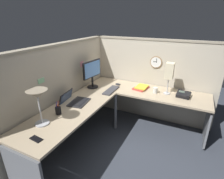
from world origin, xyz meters
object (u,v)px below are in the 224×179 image
Objects in this scene: computer_mouse at (118,84)px; desk_lamp_paper at (169,72)px; laptop at (73,100)px; keyboard at (111,90)px; pen_cup at (58,110)px; cell_phone at (36,139)px; wall_clock at (156,62)px; monitor at (92,72)px; office_phone at (184,95)px; coffee_mug at (155,90)px; desk_lamp_dome at (38,97)px; book_stack at (141,87)px.

desk_lamp_paper reaches higher than computer_mouse.
laptop is 0.72m from keyboard.
desk_lamp_paper is at bearing -41.86° from pen_cup.
keyboard reaches higher than cell_phone.
keyboard is at bearing 135.95° from wall_clock.
monitor is at bearing 103.24° from desk_lamp_paper.
cell_phone is at bearing 144.41° from office_phone.
monitor is 2.27× the size of wall_clock.
desk_lamp_paper is 0.39m from coffee_mug.
office_phone is 0.78m from wall_clock.
pen_cup reaches higher than cell_phone.
desk_lamp_dome reaches higher than office_phone.
computer_mouse is 1.86m from cell_phone.
monitor reaches higher than pen_cup.
cell_phone is at bearing -167.64° from laptop.
pen_cup is (-1.03, -0.09, -0.24)m from monitor.
cell_phone is (-1.86, 0.12, -0.01)m from computer_mouse.
keyboard is at bearing 108.65° from desk_lamp_paper.
laptop reaches higher than office_phone.
keyboard is (0.64, -0.33, -0.01)m from laptop.
desk_lamp_paper is 2.41× the size of wall_clock.
pen_cup is 1.88× the size of coffee_mug.
laptop is 4.07× the size of computer_mouse.
monitor is 2.22× the size of office_phone.
computer_mouse reaches higher than keyboard.
keyboard is at bearing -12.99° from desk_lamp_dome.
laptop is 0.74m from desk_lamp_dome.
desk_lamp_dome is (-1.61, 0.29, 0.35)m from computer_mouse.
computer_mouse is at bearing 92.47° from book_stack.
wall_clock reaches higher than pen_cup.
pen_cup is 0.80× the size of office_phone.
keyboard is at bearing -90.52° from monitor.
keyboard is 1.21m from office_phone.
monitor is 0.94× the size of desk_lamp_paper.
keyboard is 2.99× the size of cell_phone.
coffee_mug is at bearing -33.41° from desk_lamp_dome.
office_phone is (0.92, -1.50, 0.01)m from laptop.
cell_phone is 0.45× the size of book_stack.
desk_lamp_paper reaches higher than desk_lamp_dome.
office_phone is (1.82, -1.31, 0.03)m from cell_phone.
coffee_mug reaches higher than computer_mouse.
coffee_mug is (-0.09, -0.27, 0.03)m from book_stack.
desk_lamp_paper is (1.85, -1.04, 0.38)m from cell_phone.
monitor reaches higher than keyboard.
office_phone is at bearing -91.51° from computer_mouse.
book_stack reaches higher than cell_phone.
desk_lamp_dome is (-0.65, -0.03, 0.34)m from laptop.
desk_lamp_dome reaches higher than book_stack.
monitor is 1.18m from wall_clock.
wall_clock is (0.63, -0.99, 0.15)m from monitor.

